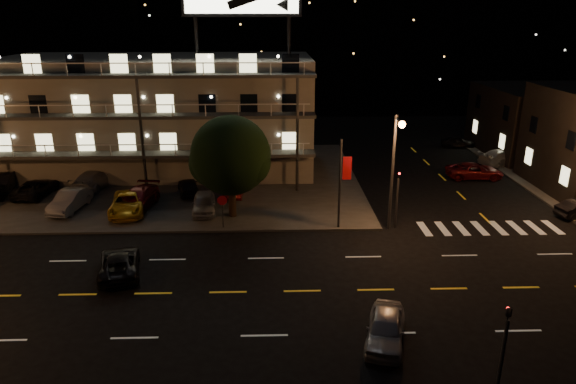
{
  "coord_description": "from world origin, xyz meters",
  "views": [
    {
      "loc": [
        0.47,
        -24.36,
        14.16
      ],
      "look_at": [
        1.48,
        8.0,
        2.9
      ],
      "focal_mm": 32.0,
      "sensor_mm": 36.0,
      "label": 1
    }
  ],
  "objects_px": {
    "lot_car_2": "(128,203)",
    "road_car_west": "(119,263)",
    "lot_car_7": "(93,179)",
    "road_car_east": "(386,328)",
    "tree": "(230,158)",
    "lot_car_4": "(204,203)"
  },
  "relations": [
    {
      "from": "lot_car_2",
      "to": "road_car_west",
      "type": "height_order",
      "value": "lot_car_2"
    },
    {
      "from": "road_car_west",
      "to": "lot_car_7",
      "type": "bearing_deg",
      "value": -80.13
    },
    {
      "from": "road_car_east",
      "to": "road_car_west",
      "type": "relative_size",
      "value": 0.87
    },
    {
      "from": "lot_car_2",
      "to": "lot_car_7",
      "type": "distance_m",
      "value": 7.36
    },
    {
      "from": "tree",
      "to": "road_car_east",
      "type": "height_order",
      "value": "tree"
    },
    {
      "from": "lot_car_4",
      "to": "lot_car_7",
      "type": "height_order",
      "value": "lot_car_7"
    },
    {
      "from": "lot_car_4",
      "to": "lot_car_7",
      "type": "xyz_separation_m",
      "value": [
        -10.05,
        5.88,
        0.05
      ]
    },
    {
      "from": "road_car_east",
      "to": "road_car_west",
      "type": "height_order",
      "value": "road_car_east"
    },
    {
      "from": "lot_car_2",
      "to": "road_car_east",
      "type": "xyz_separation_m",
      "value": [
        15.81,
        -16.21,
        -0.18
      ]
    },
    {
      "from": "tree",
      "to": "lot_car_4",
      "type": "bearing_deg",
      "value": 157.54
    },
    {
      "from": "road_car_east",
      "to": "lot_car_7",
      "type": "bearing_deg",
      "value": 148.45
    },
    {
      "from": "lot_car_4",
      "to": "road_car_east",
      "type": "relative_size",
      "value": 1.0
    },
    {
      "from": "road_car_west",
      "to": "lot_car_4",
      "type": "bearing_deg",
      "value": -124.58
    },
    {
      "from": "lot_car_2",
      "to": "road_car_east",
      "type": "height_order",
      "value": "lot_car_2"
    },
    {
      "from": "tree",
      "to": "road_car_west",
      "type": "relative_size",
      "value": 1.58
    },
    {
      "from": "road_car_west",
      "to": "lot_car_2",
      "type": "bearing_deg",
      "value": -91.21
    },
    {
      "from": "lot_car_2",
      "to": "lot_car_4",
      "type": "distance_m",
      "value": 5.61
    },
    {
      "from": "tree",
      "to": "road_car_east",
      "type": "xyz_separation_m",
      "value": [
        8.05,
        -15.32,
        -3.86
      ]
    },
    {
      "from": "tree",
      "to": "road_car_west",
      "type": "distance_m",
      "value": 10.94
    },
    {
      "from": "lot_car_2",
      "to": "road_car_east",
      "type": "relative_size",
      "value": 1.27
    },
    {
      "from": "lot_car_4",
      "to": "lot_car_7",
      "type": "distance_m",
      "value": 11.64
    },
    {
      "from": "lot_car_7",
      "to": "lot_car_4",
      "type": "bearing_deg",
      "value": 156.89
    }
  ]
}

